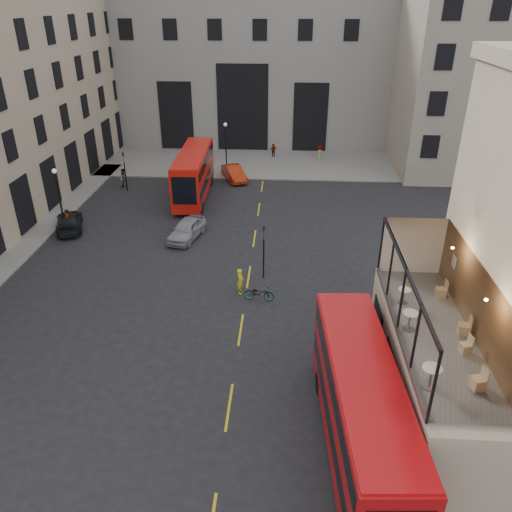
# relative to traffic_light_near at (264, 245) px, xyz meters

# --- Properties ---
(ground) EXTENTS (140.00, 140.00, 0.00)m
(ground) POSITION_rel_traffic_light_near_xyz_m (1.00, -12.00, -2.42)
(ground) COLOR black
(ground) RESTS_ON ground
(host_frontage) EXTENTS (3.00, 11.00, 4.50)m
(host_frontage) POSITION_rel_traffic_light_near_xyz_m (7.50, -12.00, -0.17)
(host_frontage) COLOR tan
(host_frontage) RESTS_ON ground
(cafe_floor) EXTENTS (3.00, 10.00, 0.10)m
(cafe_floor) POSITION_rel_traffic_light_near_xyz_m (7.50, -12.00, 2.12)
(cafe_floor) COLOR slate
(cafe_floor) RESTS_ON host_frontage
(gateway) EXTENTS (35.00, 10.60, 18.00)m
(gateway) POSITION_rel_traffic_light_near_xyz_m (-4.00, 35.99, 6.96)
(gateway) COLOR gray
(gateway) RESTS_ON ground
(building_right) EXTENTS (16.60, 18.60, 20.00)m
(building_right) POSITION_rel_traffic_light_near_xyz_m (21.00, 27.97, 7.97)
(building_right) COLOR gray
(building_right) RESTS_ON ground
(pavement_far) EXTENTS (40.00, 12.00, 0.12)m
(pavement_far) POSITION_rel_traffic_light_near_xyz_m (-5.00, 26.00, -2.36)
(pavement_far) COLOR slate
(pavement_far) RESTS_ON ground
(traffic_light_near) EXTENTS (0.16, 0.20, 3.80)m
(traffic_light_near) POSITION_rel_traffic_light_near_xyz_m (0.00, 0.00, 0.00)
(traffic_light_near) COLOR black
(traffic_light_near) RESTS_ON ground
(traffic_light_far) EXTENTS (0.16, 0.20, 3.80)m
(traffic_light_far) POSITION_rel_traffic_light_near_xyz_m (-14.00, 16.00, 0.00)
(traffic_light_far) COLOR black
(traffic_light_far) RESTS_ON ground
(street_lamp_a) EXTENTS (0.36, 0.36, 5.33)m
(street_lamp_a) POSITION_rel_traffic_light_near_xyz_m (-16.00, 6.00, -0.03)
(street_lamp_a) COLOR black
(street_lamp_a) RESTS_ON ground
(street_lamp_b) EXTENTS (0.36, 0.36, 5.33)m
(street_lamp_b) POSITION_rel_traffic_light_near_xyz_m (-5.00, 22.00, -0.03)
(street_lamp_b) COLOR black
(street_lamp_b) RESTS_ON ground
(bus_near) EXTENTS (3.15, 11.01, 4.34)m
(bus_near) POSITION_rel_traffic_light_near_xyz_m (4.50, -14.12, 0.01)
(bus_near) COLOR #B60C0F
(bus_near) RESTS_ON ground
(bus_far) EXTENTS (2.77, 10.82, 4.29)m
(bus_far) POSITION_rel_traffic_light_near_xyz_m (-7.16, 14.80, -0.01)
(bus_far) COLOR red
(bus_far) RESTS_ON ground
(car_a) EXTENTS (2.78, 4.73, 1.51)m
(car_a) POSITION_rel_traffic_light_near_xyz_m (-6.24, 5.73, -1.67)
(car_a) COLOR gray
(car_a) RESTS_ON ground
(car_b) EXTENTS (3.18, 4.69, 1.46)m
(car_b) POSITION_rel_traffic_light_near_xyz_m (-3.99, 19.84, -1.69)
(car_b) COLOR #B02A0A
(car_b) RESTS_ON ground
(car_c) EXTENTS (3.46, 5.11, 1.37)m
(car_c) POSITION_rel_traffic_light_near_xyz_m (-16.00, 6.87, -1.74)
(car_c) COLOR black
(car_c) RESTS_ON ground
(bicycle) EXTENTS (1.90, 0.83, 0.97)m
(bicycle) POSITION_rel_traffic_light_near_xyz_m (-0.14, -2.81, -1.94)
(bicycle) COLOR gray
(bicycle) RESTS_ON ground
(cyclist) EXTENTS (0.45, 0.65, 1.69)m
(cyclist) POSITION_rel_traffic_light_near_xyz_m (-1.37, -2.03, -1.58)
(cyclist) COLOR yellow
(cyclist) RESTS_ON ground
(pedestrian_a) EXTENTS (0.96, 0.76, 1.91)m
(pedestrian_a) POSITION_rel_traffic_light_near_xyz_m (-14.46, 16.84, -1.47)
(pedestrian_a) COLOR gray
(pedestrian_a) RESTS_ON ground
(pedestrian_b) EXTENTS (1.28, 1.08, 1.71)m
(pedestrian_b) POSITION_rel_traffic_light_near_xyz_m (-8.27, 17.03, -1.57)
(pedestrian_b) COLOR gray
(pedestrian_b) RESTS_ON ground
(pedestrian_c) EXTENTS (1.05, 0.72, 1.66)m
(pedestrian_c) POSITION_rel_traffic_light_near_xyz_m (-0.20, 28.00, -1.59)
(pedestrian_c) COLOR gray
(pedestrian_c) RESTS_ON ground
(pedestrian_d) EXTENTS (0.84, 1.00, 1.76)m
(pedestrian_d) POSITION_rel_traffic_light_near_xyz_m (5.12, 27.16, -1.55)
(pedestrian_d) COLOR gray
(pedestrian_d) RESTS_ON ground
(pedestrian_e) EXTENTS (0.48, 0.72, 1.98)m
(pedestrian_e) POSITION_rel_traffic_light_near_xyz_m (-15.78, 6.15, -1.44)
(pedestrian_e) COLOR gray
(pedestrian_e) RESTS_ON ground
(cafe_table_near) EXTENTS (0.69, 0.69, 0.86)m
(cafe_table_near) POSITION_rel_traffic_light_near_xyz_m (6.49, -15.29, 2.74)
(cafe_table_near) COLOR white
(cafe_table_near) RESTS_ON cafe_floor
(cafe_table_mid) EXTENTS (0.65, 0.65, 0.82)m
(cafe_table_mid) POSITION_rel_traffic_light_near_xyz_m (6.49, -11.87, 2.72)
(cafe_table_mid) COLOR white
(cafe_table_mid) RESTS_ON cafe_floor
(cafe_table_far) EXTENTS (0.55, 0.55, 0.69)m
(cafe_table_far) POSITION_rel_traffic_light_near_xyz_m (6.66, -9.85, 2.63)
(cafe_table_far) COLOR white
(cafe_table_far) RESTS_ON cafe_floor
(cafe_chair_a) EXTENTS (0.51, 0.51, 0.85)m
(cafe_chair_a) POSITION_rel_traffic_light_near_xyz_m (8.15, -15.26, 2.43)
(cafe_chair_a) COLOR tan
(cafe_chair_a) RESTS_ON cafe_floor
(cafe_chair_b) EXTENTS (0.46, 0.46, 0.76)m
(cafe_chair_b) POSITION_rel_traffic_light_near_xyz_m (8.32, -13.27, 2.41)
(cafe_chair_b) COLOR tan
(cafe_chair_b) RESTS_ON cafe_floor
(cafe_chair_c) EXTENTS (0.48, 0.48, 0.87)m
(cafe_chair_c) POSITION_rel_traffic_light_near_xyz_m (8.63, -12.08, 2.44)
(cafe_chair_c) COLOR tan
(cafe_chair_c) RESTS_ON cafe_floor
(cafe_chair_d) EXTENTS (0.43, 0.43, 0.85)m
(cafe_chair_d) POSITION_rel_traffic_light_near_xyz_m (8.45, -9.28, 2.43)
(cafe_chair_d) COLOR tan
(cafe_chair_d) RESTS_ON cafe_floor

